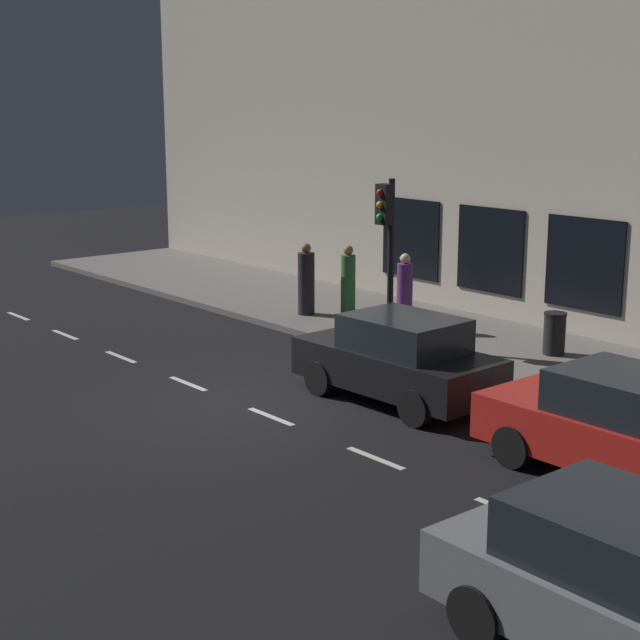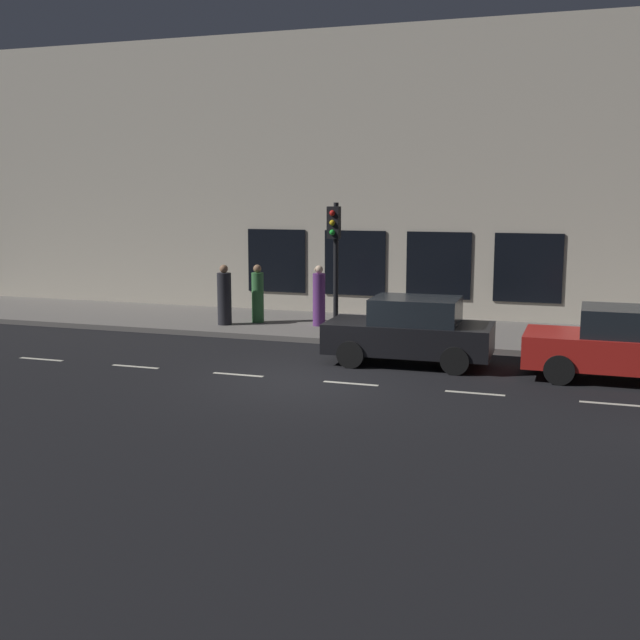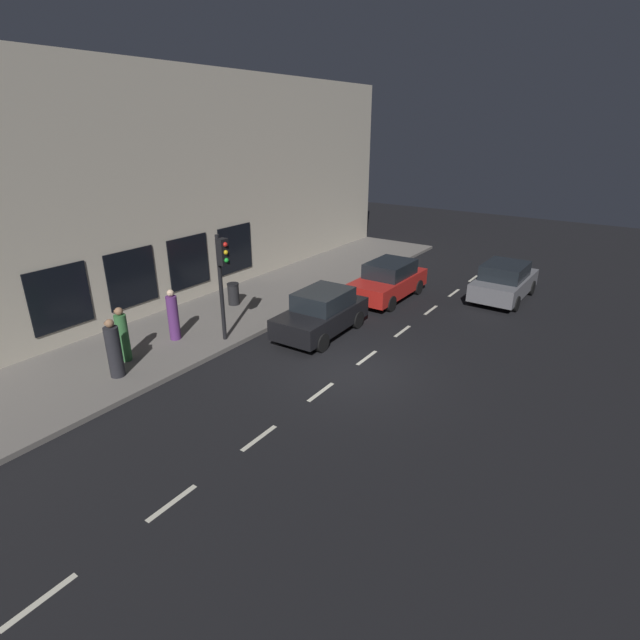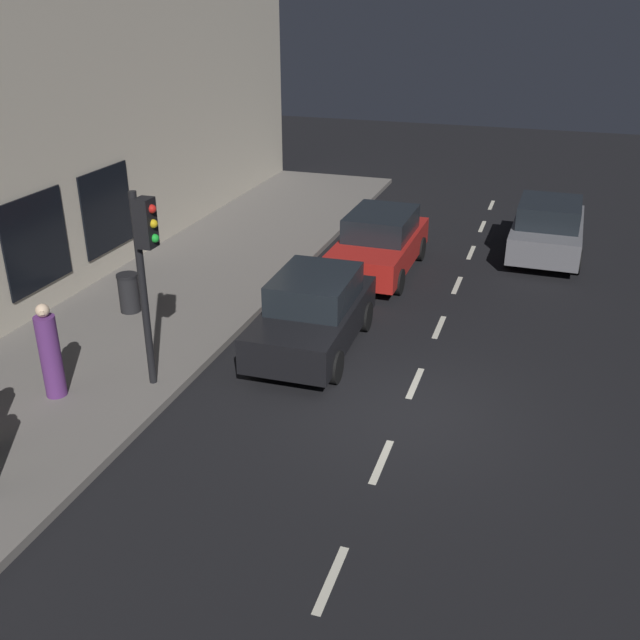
# 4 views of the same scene
# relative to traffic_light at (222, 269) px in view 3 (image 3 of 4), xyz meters

# --- Properties ---
(ground_plane) EXTENTS (60.00, 60.00, 0.00)m
(ground_plane) POSITION_rel_traffic_light_xyz_m (-4.43, -0.75, -2.64)
(ground_plane) COLOR black
(sidewalk) EXTENTS (4.50, 32.00, 0.15)m
(sidewalk) POSITION_rel_traffic_light_xyz_m (1.82, -0.75, -2.57)
(sidewalk) COLOR slate
(sidewalk) RESTS_ON ground
(building_facade) EXTENTS (0.65, 32.00, 8.99)m
(building_facade) POSITION_rel_traffic_light_xyz_m (4.37, -0.75, 1.85)
(building_facade) COLOR beige
(building_facade) RESTS_ON ground
(lane_centre_line) EXTENTS (0.12, 27.20, 0.01)m
(lane_centre_line) POSITION_rel_traffic_light_xyz_m (-4.43, -1.75, -2.64)
(lane_centre_line) COLOR beige
(lane_centre_line) RESTS_ON ground
(traffic_light) EXTENTS (0.48, 0.32, 3.58)m
(traffic_light) POSITION_rel_traffic_light_xyz_m (0.00, 0.00, 0.00)
(traffic_light) COLOR black
(traffic_light) RESTS_ON sidewalk
(parked_car_0) EXTENTS (1.96, 4.01, 1.58)m
(parked_car_0) POSITION_rel_traffic_light_xyz_m (-6.39, -9.94, -1.85)
(parked_car_0) COLOR slate
(parked_car_0) RESTS_ON ground
(parked_car_1) EXTENTS (1.90, 4.16, 1.58)m
(parked_car_1) POSITION_rel_traffic_light_xyz_m (-2.32, -7.26, -1.85)
(parked_car_1) COLOR red
(parked_car_1) RESTS_ON ground
(parked_car_2) EXTENTS (1.89, 3.88, 1.58)m
(parked_car_2) POSITION_rel_traffic_light_xyz_m (-2.13, -2.53, -1.85)
(parked_car_2) COLOR black
(parked_car_2) RESTS_ON ground
(pedestrian_0) EXTENTS (0.58, 0.58, 1.77)m
(pedestrian_0) POSITION_rel_traffic_light_xyz_m (0.82, 3.64, -1.68)
(pedestrian_0) COLOR #232328
(pedestrian_0) RESTS_ON sidewalk
(pedestrian_1) EXTENTS (0.50, 0.50, 1.76)m
(pedestrian_1) POSITION_rel_traffic_light_xyz_m (1.51, 0.94, -1.67)
(pedestrian_1) COLOR #5B2D70
(pedestrian_1) RESTS_ON sidewalk
(pedestrian_2) EXTENTS (0.49, 0.49, 1.73)m
(pedestrian_2) POSITION_rel_traffic_light_xyz_m (1.51, 2.87, -1.69)
(pedestrian_2) COLOR #336B38
(pedestrian_2) RESTS_ON sidewalk
(trash_bin) EXTENTS (0.47, 0.47, 0.89)m
(trash_bin) POSITION_rel_traffic_light_xyz_m (2.27, -2.67, -2.05)
(trash_bin) COLOR black
(trash_bin) RESTS_ON sidewalk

